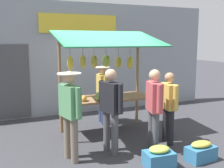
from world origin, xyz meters
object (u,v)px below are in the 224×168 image
(shopper_with_shopping_bag, at_px, (154,104))
(shopper_in_striped_shirt, at_px, (70,108))
(vendor_with_sunhat, at_px, (102,90))
(shopper_in_grey_tee, at_px, (111,105))
(produce_crate_side, at_px, (201,152))
(shopper_with_ponytail, at_px, (169,103))
(produce_crate_near, at_px, (159,157))
(market_stall, at_px, (106,70))

(shopper_with_shopping_bag, height_order, shopper_in_striped_shirt, shopper_in_striped_shirt)
(vendor_with_sunhat, xyz_separation_m, shopper_with_shopping_bag, (-0.24, 2.23, 0.05))
(shopper_in_grey_tee, bearing_deg, produce_crate_side, -138.53)
(vendor_with_sunhat, bearing_deg, shopper_with_ponytail, 26.63)
(vendor_with_sunhat, xyz_separation_m, shopper_in_striped_shirt, (1.44, 2.01, 0.09))
(produce_crate_side, bearing_deg, produce_crate_near, -7.27)
(shopper_with_shopping_bag, bearing_deg, vendor_with_sunhat, 21.60)
(shopper_with_ponytail, height_order, produce_crate_side, shopper_with_ponytail)
(vendor_with_sunhat, bearing_deg, shopper_in_grey_tee, -11.59)
(shopper_with_shopping_bag, bearing_deg, produce_crate_near, 171.54)
(produce_crate_side, bearing_deg, shopper_in_grey_tee, -36.16)
(shopper_with_ponytail, relative_size, shopper_with_shopping_bag, 0.93)
(vendor_with_sunhat, bearing_deg, produce_crate_near, 4.32)
(shopper_in_striped_shirt, bearing_deg, shopper_in_grey_tee, -100.28)
(shopper_with_shopping_bag, bearing_deg, shopper_with_ponytail, -50.47)
(shopper_with_shopping_bag, bearing_deg, shopper_in_grey_tee, 89.82)
(vendor_with_sunhat, bearing_deg, shopper_with_shopping_bag, 11.70)
(vendor_with_sunhat, height_order, shopper_in_striped_shirt, shopper_in_striped_shirt)
(shopper_with_shopping_bag, bearing_deg, produce_crate_side, -129.33)
(produce_crate_side, bearing_deg, shopper_in_striped_shirt, -24.21)
(shopper_with_ponytail, distance_m, shopper_in_striped_shirt, 2.21)
(shopper_in_striped_shirt, xyz_separation_m, produce_crate_side, (-2.24, 1.01, -0.84))
(vendor_with_sunhat, relative_size, shopper_with_ponytail, 1.01)
(shopper_in_grey_tee, xyz_separation_m, produce_crate_near, (-0.55, 0.92, -0.82))
(produce_crate_near, bearing_deg, vendor_with_sunhat, -91.28)
(produce_crate_near, bearing_deg, produce_crate_side, 172.73)
(shopper_in_grey_tee, relative_size, produce_crate_near, 3.11)
(shopper_with_ponytail, bearing_deg, produce_crate_side, -167.73)
(shopper_with_shopping_bag, relative_size, shopper_in_striped_shirt, 0.99)
(shopper_with_ponytail, bearing_deg, shopper_in_grey_tee, 100.43)
(market_stall, bearing_deg, shopper_with_shopping_bag, 105.49)
(shopper_in_striped_shirt, height_order, produce_crate_near, shopper_in_striped_shirt)
(market_stall, height_order, shopper_in_striped_shirt, market_stall)
(shopper_with_ponytail, height_order, produce_crate_near, shopper_with_ponytail)
(vendor_with_sunhat, distance_m, shopper_with_ponytail, 2.13)
(shopper_in_grey_tee, distance_m, shopper_with_shopping_bag, 0.89)
(market_stall, xyz_separation_m, vendor_with_sunhat, (-0.18, -0.71, -0.61))
(produce_crate_near, bearing_deg, shopper_with_shopping_bag, -113.95)
(market_stall, bearing_deg, produce_crate_side, 112.97)
(market_stall, height_order, shopper_with_shopping_bag, market_stall)
(shopper_with_shopping_bag, height_order, produce_crate_side, shopper_with_shopping_bag)
(vendor_with_sunhat, xyz_separation_m, produce_crate_near, (0.06, 2.91, -0.75))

